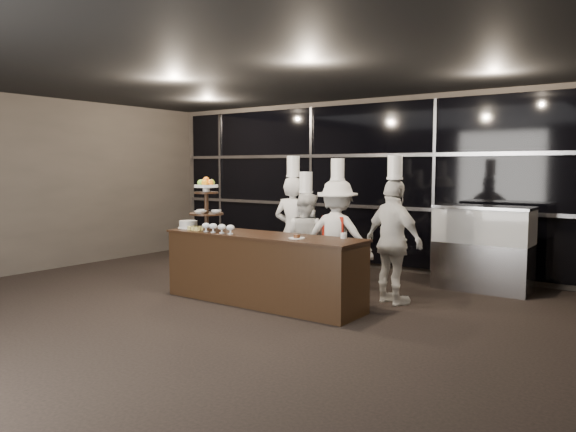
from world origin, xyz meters
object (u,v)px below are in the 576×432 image
Objects in this scene: display_stand at (206,200)px; chef_c at (337,236)px; chef_a at (293,230)px; layer_cake at (188,225)px; chef_d at (394,240)px; display_case at (483,244)px; chef_b at (306,240)px; buffet_counter at (262,269)px.

display_stand is 0.39× the size of chef_c.
layer_cake is at bearing -132.80° from chef_a.
display_stand is 1.92m from chef_c.
chef_c is 0.99× the size of chef_d.
chef_d is at bearing 20.83° from layer_cake.
chef_d reaches higher than display_stand.
chef_a reaches higher than display_stand.
chef_a is 1.02× the size of chef_c.
chef_b reaches higher than display_case.
layer_cake reaches higher than buffet_counter.
chef_a reaches higher than layer_cake.
chef_b reaches higher than buffet_counter.
buffet_counter is 3.81× the size of display_stand.
display_stand is at bearing -157.72° from chef_d.
chef_a is 0.76m from chef_c.
chef_b reaches higher than display_stand.
buffet_counter is at bearing 0.01° from display_stand.
display_case is at bearing 36.51° from layer_cake.
display_case is at bearing 40.67° from chef_c.
display_stand reaches higher than layer_cake.
chef_b is (1.29, 1.11, -0.24)m from layer_cake.
display_case is (3.44, 2.54, -0.29)m from layer_cake.
chef_c reaches higher than buffet_counter.
chef_c is at bearing 0.71° from chef_a.
chef_b is at bearing -5.11° from chef_a.
chef_a is at bearing 55.89° from display_stand.
buffet_counter is 1.45× the size of chef_a.
chef_b is at bearing -176.56° from chef_c.
buffet_counter is 1.46× the size of chef_d.
display_case is 0.71× the size of chef_c.
chef_a reaches higher than display_case.
chef_b is at bearing 177.04° from chef_d.
chef_a is 1.68m from chef_d.
chef_a is at bearing -179.29° from chef_c.
buffet_counter is 1.76m from chef_d.
display_stand is at bearing -132.55° from chef_b.
display_stand is at bearing -179.99° from buffet_counter.
chef_c is (0.49, 1.09, 0.35)m from buffet_counter.
buffet_counter is at bearing 2.18° from layer_cake.
chef_c is (1.81, 1.14, -0.15)m from layer_cake.
display_stand is 0.49m from layer_cake.
display_stand is at bearing -124.11° from chef_a.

